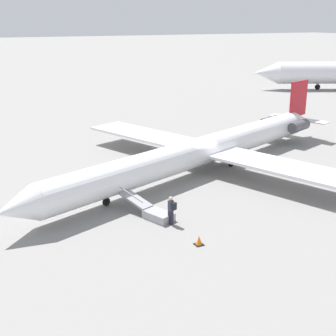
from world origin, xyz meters
The scene contains 5 objects.
ground_plane centered at (0.00, 0.00, 0.00)m, with size 600.00×600.00×0.00m, color gray.
airplane_main centered at (-0.85, -0.30, 1.72)m, with size 33.17×26.33×5.79m.
boarding_stairs centered at (7.01, 6.38, 0.35)m, with size 2.32×4.12×1.52m.
passenger centered at (6.51, 7.69, 1.00)m, with size 0.43×0.57×1.74m.
traffic_cone_near_stairs centered at (6.41, 10.74, 0.24)m, with size 0.48×0.48×0.53m.
Camera 1 is at (18.27, 30.19, 11.60)m, focal length 50.00 mm.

